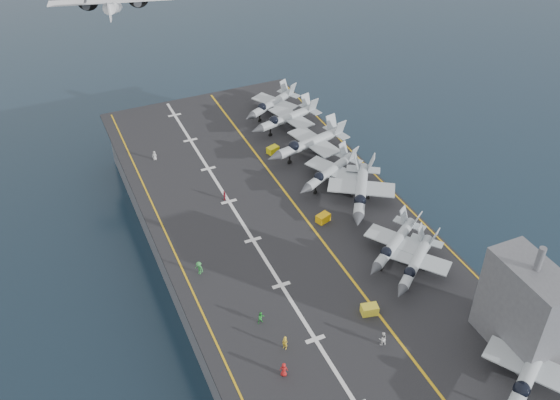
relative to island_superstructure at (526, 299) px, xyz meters
name	(u,v)px	position (x,y,z in m)	size (l,w,h in m)	color
ground	(290,281)	(-15.00, 30.00, -17.90)	(500.00, 500.00, 0.00)	#142135
hull	(291,257)	(-15.00, 30.00, -12.90)	(36.00, 90.00, 10.00)	#56595E
flight_deck	(291,230)	(-15.00, 30.00, -7.70)	(38.00, 92.00, 0.40)	black
foul_line	(310,224)	(-12.00, 30.00, -7.48)	(0.35, 90.00, 0.02)	gold
landing_centerline	(253,240)	(-21.00, 30.00, -7.48)	(0.50, 90.00, 0.02)	silver
deck_edge_port	(179,261)	(-32.00, 30.00, -7.48)	(0.25, 90.00, 0.02)	gold
deck_edge_stbd	(399,199)	(3.50, 30.00, -7.48)	(0.25, 90.00, 0.02)	gold
island_superstructure	(526,299)	(0.00, 0.00, 0.00)	(5.00, 10.00, 15.00)	#56595E
fighter_jet_0	(530,370)	(-2.67, -5.29, -4.82)	(18.51, 16.83, 5.35)	#929BA2
fighter_jet_2	(416,261)	(-3.84, 14.80, -5.26)	(15.46, 14.79, 4.48)	gray
fighter_jet_3	(395,242)	(-4.36, 19.16, -5.20)	(15.93, 14.66, 4.60)	#A0A9AF
fighter_jet_4	(361,189)	(-2.68, 31.40, -4.83)	(16.98, 18.46, 5.33)	#9FA6B0
fighter_jet_5	(330,171)	(-4.40, 38.22, -5.13)	(16.28, 14.23, 4.74)	#99A2A8
fighter_jet_6	(310,142)	(-3.74, 46.90, -4.80)	(17.43, 13.52, 5.40)	#919AA1
fighter_jet_7	(288,117)	(-3.51, 56.58, -5.02)	(16.20, 12.76, 4.96)	gray
fighter_jet_8	(272,103)	(-3.80, 62.98, -5.13)	(16.31, 14.48, 4.73)	#979FA8
tow_cart_a	(370,310)	(-12.96, 11.08, -6.88)	(2.30, 1.74, 1.24)	yellow
tow_cart_b	(323,218)	(-9.88, 29.81, -6.90)	(2.33, 1.91, 1.20)	#E3A509
tow_cart_c	(273,150)	(-9.19, 50.22, -6.91)	(2.27, 1.84, 1.18)	#D3C50E
crew_0	(284,370)	(-26.55, 6.80, -6.54)	(1.37, 1.23, 1.91)	#B21919
crew_1	(285,343)	(-24.86, 10.24, -6.55)	(1.24, 1.37, 1.90)	gold
crew_2	(261,317)	(-25.87, 15.11, -6.66)	(1.07, 0.76, 1.69)	green
crew_3	(199,268)	(-30.12, 26.46, -6.50)	(1.30, 1.44, 2.00)	#2F8D3C
crew_4	(224,195)	(-21.41, 40.79, -6.70)	(0.65, 0.97, 1.60)	#B02132
crew_5	(155,156)	(-28.39, 56.30, -6.68)	(1.17, 0.99, 1.65)	silver
crew_7	(383,339)	(-14.11, 6.16, -6.51)	(1.30, 0.97, 1.97)	white
transport_plane	(113,7)	(-26.40, 88.66, 7.99)	(27.01, 21.51, 5.62)	#BBBEC0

